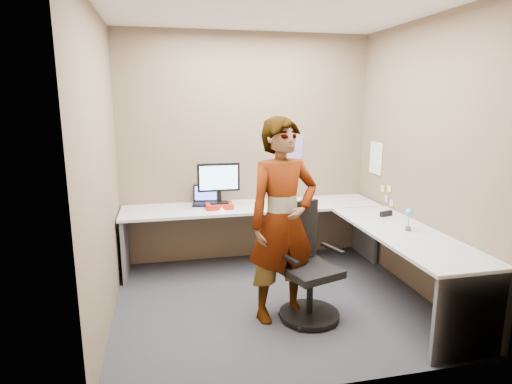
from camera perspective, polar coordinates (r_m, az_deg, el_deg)
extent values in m
plane|color=#29292E|center=(4.31, 2.28, -14.40)|extent=(3.00, 3.00, 0.00)
plane|color=brown|center=(5.16, -1.27, 5.75)|extent=(3.00, 0.00, 3.00)
plane|color=brown|center=(4.52, 21.21, 4.00)|extent=(0.00, 2.70, 2.70)
plane|color=brown|center=(3.81, -19.97, 2.68)|extent=(0.00, 2.70, 2.70)
plane|color=white|center=(3.93, 2.64, 23.47)|extent=(3.00, 3.00, 0.00)
cube|color=#AFAFAF|center=(4.96, -0.50, -1.98)|extent=(2.96, 0.65, 0.03)
cube|color=#AFAFAF|center=(4.21, 19.26, -5.28)|extent=(0.65, 1.91, 0.03)
cube|color=#59595B|center=(4.98, -17.04, -6.85)|extent=(0.04, 0.60, 0.70)
cube|color=#59595B|center=(5.52, 14.33, -4.80)|extent=(0.04, 0.60, 0.70)
cube|color=#59595B|center=(3.66, 26.53, -14.80)|extent=(0.60, 0.04, 0.70)
cube|color=red|center=(4.84, -4.91, -1.83)|extent=(0.30, 0.22, 0.06)
cube|color=black|center=(4.83, -4.92, -1.41)|extent=(0.20, 0.14, 0.01)
cube|color=black|center=(4.84, -4.97, -0.58)|extent=(0.05, 0.04, 0.12)
cube|color=black|center=(4.79, -5.01, 1.95)|extent=(0.47, 0.04, 0.32)
cube|color=#93CFFF|center=(4.77, -4.98, 1.91)|extent=(0.43, 0.01, 0.27)
cube|color=black|center=(5.02, -6.70, -1.61)|extent=(0.34, 0.27, 0.02)
cube|color=black|center=(5.10, -6.65, -0.13)|extent=(0.31, 0.11, 0.20)
cube|color=#4F5FFA|center=(5.10, -6.65, -0.13)|extent=(0.27, 0.09, 0.16)
cube|color=#B7B7BC|center=(4.82, -4.29, -1.96)|extent=(0.12, 0.08, 0.04)
sphere|color=red|center=(4.81, -4.27, -1.64)|extent=(0.04, 0.04, 0.04)
cone|color=white|center=(4.67, -4.59, -2.36)|extent=(0.10, 0.10, 0.06)
cube|color=black|center=(4.71, 16.96, -2.77)|extent=(0.15, 0.08, 0.05)
cylinder|color=brown|center=(4.26, 19.60, -4.64)|extent=(0.05, 0.05, 0.04)
cylinder|color=#338C3F|center=(4.23, 19.69, -3.47)|extent=(0.01, 0.01, 0.14)
sphere|color=#3FB7DE|center=(4.22, 19.76, -2.55)|extent=(0.07, 0.07, 0.07)
cube|color=#846BB7|center=(5.28, 4.65, 5.32)|extent=(0.30, 0.01, 0.40)
cube|color=white|center=(5.29, 15.69, 4.37)|extent=(0.01, 0.28, 0.38)
cube|color=#F2E059|center=(5.04, 17.35, 0.43)|extent=(0.01, 0.07, 0.07)
cube|color=pink|center=(5.11, 16.98, -0.88)|extent=(0.01, 0.07, 0.07)
cube|color=pink|center=(5.01, 17.63, -1.41)|extent=(0.01, 0.07, 0.07)
cube|color=#F2E059|center=(5.17, 16.51, 0.44)|extent=(0.01, 0.07, 0.07)
cylinder|color=black|center=(4.04, 7.11, -15.86)|extent=(0.54, 0.54, 0.04)
cylinder|color=black|center=(3.94, 7.19, -13.13)|extent=(0.06, 0.06, 0.39)
cube|color=black|center=(3.86, 7.28, -10.41)|extent=(0.56, 0.56, 0.07)
cube|color=black|center=(3.91, 5.51, -5.08)|extent=(0.42, 0.18, 0.53)
cube|color=black|center=(3.66, 4.30, -8.83)|extent=(0.13, 0.29, 0.03)
cube|color=black|center=(3.94, 10.16, -7.44)|extent=(0.13, 0.29, 0.03)
imported|color=#999399|center=(3.73, 3.58, -3.87)|extent=(0.73, 0.57, 1.80)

